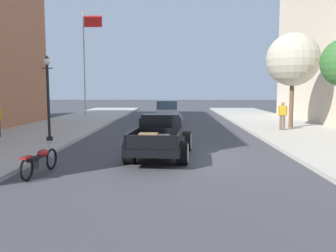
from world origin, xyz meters
name	(u,v)px	position (x,y,z in m)	size (l,w,h in m)	color
ground_plane	(169,158)	(0.00, 0.00, 0.00)	(140.00, 140.00, 0.00)	#3D3D42
hotrod_truck_black	(161,136)	(-0.30, 0.45, 0.75)	(2.43, 5.03, 1.58)	black
motorcycle_parked	(40,160)	(-3.75, -2.70, 0.44)	(0.62, 2.11, 0.93)	black
car_background_silver	(167,112)	(-0.49, 14.29, 0.77)	(2.02, 4.38, 1.65)	#B7B7BC
pedestrian_sidewalk_right	(283,114)	(6.44, 7.77, 1.09)	(0.53, 0.22, 1.65)	brown
street_lamp_near	(48,92)	(-5.44, 2.80, 2.39)	(0.50, 0.32, 3.85)	black
flagpole	(87,53)	(-7.79, 19.12, 5.77)	(1.74, 0.16, 9.16)	#B2B2B7
street_tree_second	(293,60)	(7.35, 9.08, 4.30)	(3.21, 3.21, 5.77)	brown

